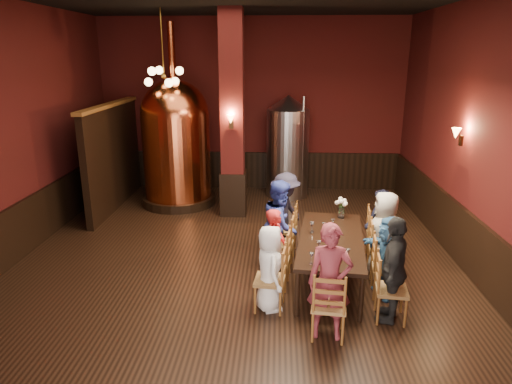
{
  "coord_description": "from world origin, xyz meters",
  "views": [
    {
      "loc": [
        0.71,
        -7.23,
        3.56
      ],
      "look_at": [
        0.35,
        0.2,
        1.31
      ],
      "focal_mm": 32.0,
      "sensor_mm": 36.0,
      "label": 1
    }
  ],
  "objects_px": {
    "person_0": "(270,268)",
    "steel_vessel": "(288,147)",
    "person_1": "(276,249)",
    "copper_kettle": "(176,141)",
    "dining_table": "(331,242)",
    "person_2": "(281,225)",
    "rose_vase": "(342,205)"
  },
  "relations": [
    {
      "from": "dining_table",
      "to": "person_2",
      "type": "distance_m",
      "value": 0.92
    },
    {
      "from": "person_1",
      "to": "person_2",
      "type": "xyz_separation_m",
      "value": [
        0.08,
        0.66,
        0.14
      ]
    },
    {
      "from": "person_0",
      "to": "copper_kettle",
      "type": "bearing_deg",
      "value": 12.04
    },
    {
      "from": "dining_table",
      "to": "steel_vessel",
      "type": "distance_m",
      "value": 4.78
    },
    {
      "from": "person_2",
      "to": "steel_vessel",
      "type": "relative_size",
      "value": 0.61
    },
    {
      "from": "steel_vessel",
      "to": "rose_vase",
      "type": "relative_size",
      "value": 6.82
    },
    {
      "from": "dining_table",
      "to": "person_0",
      "type": "xyz_separation_m",
      "value": [
        -0.96,
        -0.89,
        -0.05
      ]
    },
    {
      "from": "dining_table",
      "to": "person_1",
      "type": "height_order",
      "value": "person_1"
    },
    {
      "from": "rose_vase",
      "to": "person_1",
      "type": "bearing_deg",
      "value": -134.4
    },
    {
      "from": "person_0",
      "to": "steel_vessel",
      "type": "height_order",
      "value": "steel_vessel"
    },
    {
      "from": "copper_kettle",
      "to": "person_2",
      "type": "bearing_deg",
      "value": -54.33
    },
    {
      "from": "dining_table",
      "to": "rose_vase",
      "type": "bearing_deg",
      "value": 80.72
    },
    {
      "from": "dining_table",
      "to": "person_2",
      "type": "relative_size",
      "value": 1.59
    },
    {
      "from": "dining_table",
      "to": "person_2",
      "type": "height_order",
      "value": "person_2"
    },
    {
      "from": "steel_vessel",
      "to": "rose_vase",
      "type": "bearing_deg",
      "value": -76.5
    },
    {
      "from": "steel_vessel",
      "to": "rose_vase",
      "type": "height_order",
      "value": "steel_vessel"
    },
    {
      "from": "person_1",
      "to": "rose_vase",
      "type": "distance_m",
      "value": 1.7
    },
    {
      "from": "person_0",
      "to": "steel_vessel",
      "type": "distance_m",
      "value": 5.64
    },
    {
      "from": "person_1",
      "to": "steel_vessel",
      "type": "xyz_separation_m",
      "value": [
        0.26,
        4.93,
        0.65
      ]
    },
    {
      "from": "person_0",
      "to": "person_2",
      "type": "relative_size",
      "value": 0.81
    },
    {
      "from": "person_2",
      "to": "copper_kettle",
      "type": "distance_m",
      "value": 4.38
    },
    {
      "from": "person_2",
      "to": "copper_kettle",
      "type": "xyz_separation_m",
      "value": [
        -2.51,
        3.5,
        0.77
      ]
    },
    {
      "from": "rose_vase",
      "to": "person_2",
      "type": "bearing_deg",
      "value": -153.88
    },
    {
      "from": "copper_kettle",
      "to": "rose_vase",
      "type": "relative_size",
      "value": 11.19
    },
    {
      "from": "person_1",
      "to": "steel_vessel",
      "type": "distance_m",
      "value": 4.98
    },
    {
      "from": "dining_table",
      "to": "person_1",
      "type": "distance_m",
      "value": 0.91
    },
    {
      "from": "person_1",
      "to": "copper_kettle",
      "type": "xyz_separation_m",
      "value": [
        -2.43,
        4.16,
        0.91
      ]
    },
    {
      "from": "dining_table",
      "to": "steel_vessel",
      "type": "height_order",
      "value": "steel_vessel"
    },
    {
      "from": "person_1",
      "to": "dining_table",
      "type": "bearing_deg",
      "value": -63.38
    },
    {
      "from": "copper_kettle",
      "to": "rose_vase",
      "type": "height_order",
      "value": "copper_kettle"
    },
    {
      "from": "person_1",
      "to": "person_0",
      "type": "bearing_deg",
      "value": -174.6
    },
    {
      "from": "copper_kettle",
      "to": "dining_table",
      "type": "bearing_deg",
      "value": -49.84
    }
  ]
}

